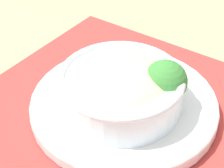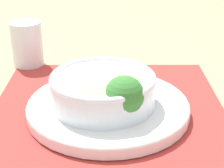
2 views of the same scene
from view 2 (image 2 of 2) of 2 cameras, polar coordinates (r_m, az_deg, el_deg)
The scene contains 9 objects.
ground_plane at distance 0.68m, azimuth -0.58°, elevation -4.55°, with size 4.00×4.00×0.00m, color tan.
placemat at distance 0.67m, azimuth -0.59°, elevation -4.40°, with size 0.48×0.45×0.00m.
plate at distance 0.67m, azimuth -0.59°, elevation -3.41°, with size 0.29×0.29×0.02m.
bowl at distance 0.65m, azimuth -1.42°, elevation -0.56°, with size 0.19×0.19×0.07m.
broccoli_floret at distance 0.60m, azimuth 1.90°, elevation -1.76°, with size 0.07×0.07×0.08m.
carrot_slice_near at distance 0.68m, azimuth 4.20°, elevation -2.37°, with size 0.04×0.04×0.01m.
carrot_slice_middle at distance 0.69m, azimuth 3.54°, elevation -1.70°, with size 0.04×0.04×0.01m.
carrot_slice_far at distance 0.70m, azimuth 2.48°, elevation -1.17°, with size 0.04×0.04×0.01m.
water_glass at distance 0.89m, azimuth -12.80°, elevation 5.62°, with size 0.07×0.07×0.10m.
Camera 2 is at (0.59, 0.03, 0.33)m, focal length 60.00 mm.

